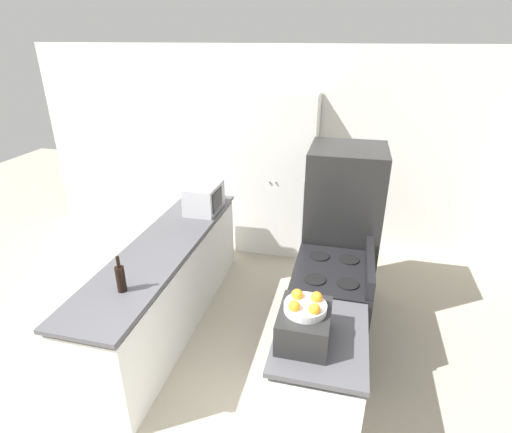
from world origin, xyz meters
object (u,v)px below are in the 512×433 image
at_px(refrigerator, 341,232).
at_px(fruit_bowl, 305,306).
at_px(stove, 329,313).
at_px(pantry_cabinet, 276,176).
at_px(toaster_oven, 304,325).
at_px(microwave, 204,198).
at_px(wine_bottle, 121,278).

bearing_deg(refrigerator, fruit_bowl, -95.64).
height_order(stove, fruit_bowl, fruit_bowl).
bearing_deg(pantry_cabinet, fruit_bowl, -75.36).
height_order(pantry_cabinet, fruit_bowl, pantry_cabinet).
bearing_deg(refrigerator, toaster_oven, -95.65).
height_order(microwave, wine_bottle, same).
bearing_deg(microwave, stove, -32.15).
xyz_separation_m(refrigerator, toaster_oven, (-0.17, -1.68, 0.14)).
bearing_deg(toaster_oven, wine_bottle, 171.72).
xyz_separation_m(stove, microwave, (-1.47, 0.93, 0.60)).
relative_size(refrigerator, microwave, 3.62).
height_order(refrigerator, wine_bottle, refrigerator).
distance_m(microwave, wine_bottle, 1.61).
height_order(pantry_cabinet, toaster_oven, pantry_cabinet).
relative_size(pantry_cabinet, wine_bottle, 6.93).
bearing_deg(stove, fruit_bowl, -98.45).
height_order(microwave, toaster_oven, microwave).
bearing_deg(wine_bottle, pantry_cabinet, 75.06).
bearing_deg(stove, wine_bottle, -156.16).
xyz_separation_m(microwave, toaster_oven, (1.34, -1.81, -0.04)).
bearing_deg(stove, microwave, 147.85).
xyz_separation_m(refrigerator, microwave, (-1.51, 0.13, 0.18)).
xyz_separation_m(wine_bottle, fruit_bowl, (1.41, -0.20, 0.14)).
distance_m(stove, microwave, 1.84).
relative_size(wine_bottle, toaster_oven, 0.76).
height_order(microwave, fruit_bowl, fruit_bowl).
height_order(refrigerator, microwave, refrigerator).
bearing_deg(fruit_bowl, stove, 81.55).
distance_m(microwave, fruit_bowl, 2.25).
height_order(wine_bottle, fruit_bowl, fruit_bowl).
bearing_deg(toaster_oven, microwave, 126.48).
bearing_deg(fruit_bowl, refrigerator, 84.36).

